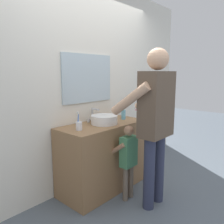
{
  "coord_description": "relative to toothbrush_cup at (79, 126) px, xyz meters",
  "views": [
    {
      "loc": [
        -2.02,
        -1.65,
        1.5
      ],
      "look_at": [
        0.0,
        0.15,
        1.03
      ],
      "focal_mm": 36.38,
      "sensor_mm": 36.0,
      "label": 1
    }
  ],
  "objects": [
    {
      "name": "toothbrush_cup",
      "position": [
        0.0,
        0.0,
        0.0
      ],
      "size": [
        0.07,
        0.07,
        0.21
      ],
      "color": "silver",
      "rests_on": "vanity_cabinet"
    },
    {
      "name": "ground_plane",
      "position": [
        0.42,
        -0.27,
        -0.92
      ],
      "size": [
        14.0,
        14.0,
        0.0
      ],
      "primitive_type": "plane",
      "color": "slate"
    },
    {
      "name": "sink_basin",
      "position": [
        0.42,
        0.01,
        0.01
      ],
      "size": [
        0.33,
        0.33,
        0.11
      ],
      "color": "white",
      "rests_on": "vanity_cabinet"
    },
    {
      "name": "vanity_cabinet",
      "position": [
        0.42,
        0.03,
        -0.48
      ],
      "size": [
        1.18,
        0.54,
        0.87
      ],
      "primitive_type": "cube",
      "color": "olive",
      "rests_on": "ground"
    },
    {
      "name": "soap_bottle",
      "position": [
        0.8,
        0.01,
        0.02
      ],
      "size": [
        0.06,
        0.06,
        0.17
      ],
      "color": "#66B2D1",
      "rests_on": "vanity_cabinet"
    },
    {
      "name": "faucet",
      "position": [
        0.42,
        0.21,
        0.03
      ],
      "size": [
        0.18,
        0.14,
        0.18
      ],
      "color": "#B7BABF",
      "rests_on": "vanity_cabinet"
    },
    {
      "name": "adult_parent",
      "position": [
        0.53,
        -0.65,
        0.14
      ],
      "size": [
        0.54,
        0.57,
        1.76
      ],
      "color": "#2D334C",
      "rests_on": "ground"
    },
    {
      "name": "child_toddler",
      "position": [
        0.42,
        -0.37,
        -0.38
      ],
      "size": [
        0.28,
        0.28,
        0.9
      ],
      "color": "#6B5B4C",
      "rests_on": "ground"
    },
    {
      "name": "back_wall",
      "position": [
        0.42,
        0.35,
        0.43
      ],
      "size": [
        4.4,
        0.1,
        2.7
      ],
      "color": "silver",
      "rests_on": "ground"
    }
  ]
}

